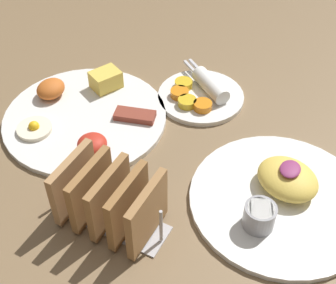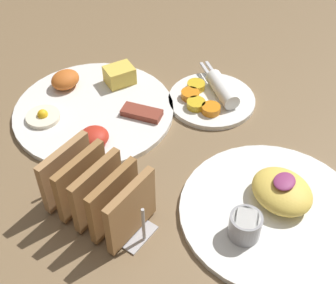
{
  "view_description": "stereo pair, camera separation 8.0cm",
  "coord_description": "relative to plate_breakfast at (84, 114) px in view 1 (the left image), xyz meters",
  "views": [
    {
      "loc": [
        -0.51,
        -0.24,
        0.59
      ],
      "look_at": [
        -0.0,
        0.03,
        0.03
      ],
      "focal_mm": 50.0,
      "sensor_mm": 36.0,
      "label": 1
    },
    {
      "loc": [
        -0.47,
        -0.31,
        0.59
      ],
      "look_at": [
        -0.0,
        0.03,
        0.03
      ],
      "focal_mm": 50.0,
      "sensor_mm": 36.0,
      "label": 2
    }
  ],
  "objects": [
    {
      "name": "plate_condiments",
      "position": [
        0.16,
        -0.17,
        0.0
      ],
      "size": [
        0.17,
        0.17,
        0.04
      ],
      "color": "white",
      "rests_on": "ground_plane"
    },
    {
      "name": "toast_rack",
      "position": [
        -0.18,
        -0.18,
        0.04
      ],
      "size": [
        0.1,
        0.18,
        0.1
      ],
      "color": "#B7B7BC",
      "rests_on": "ground_plane"
    },
    {
      "name": "ground_plane",
      "position": [
        -0.01,
        -0.22,
        -0.01
      ],
      "size": [
        3.0,
        3.0,
        0.0
      ],
      "primitive_type": "plane",
      "color": "brown"
    },
    {
      "name": "plate_breakfast",
      "position": [
        0.0,
        0.0,
        0.0
      ],
      "size": [
        0.31,
        0.31,
        0.05
      ],
      "color": "white",
      "rests_on": "ground_plane"
    },
    {
      "name": "plate_foreground",
      "position": [
        -0.02,
        -0.39,
        0.0
      ],
      "size": [
        0.29,
        0.29,
        0.06
      ],
      "color": "white",
      "rests_on": "ground_plane"
    }
  ]
}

